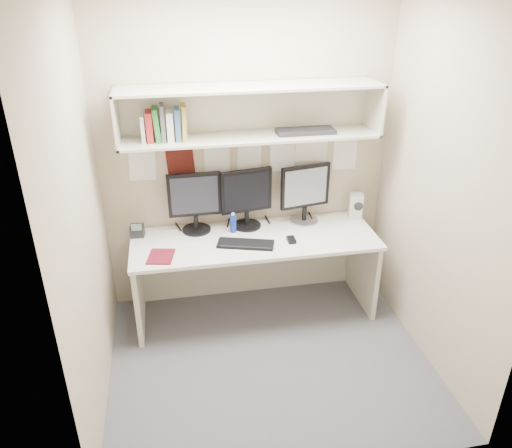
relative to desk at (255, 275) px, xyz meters
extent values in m
cube|color=#4D4C52|center=(0.00, -0.65, -0.37)|extent=(2.40, 2.00, 0.01)
cube|color=tan|center=(0.00, 0.35, 0.93)|extent=(2.40, 0.02, 2.60)
cube|color=tan|center=(0.00, -1.65, 0.93)|extent=(2.40, 0.02, 2.60)
cube|color=tan|center=(-1.20, -0.65, 0.93)|extent=(0.02, 2.00, 2.60)
cube|color=tan|center=(1.20, -0.65, 0.93)|extent=(0.02, 2.00, 2.60)
cube|color=silver|center=(0.00, -0.01, 0.35)|extent=(2.00, 0.70, 0.03)
cube|color=beige|center=(0.00, 0.32, -0.02)|extent=(1.96, 0.02, 0.70)
cube|color=beige|center=(0.00, 0.16, 1.16)|extent=(2.00, 0.38, 0.02)
cube|color=beige|center=(0.00, 0.16, 1.54)|extent=(2.00, 0.38, 0.02)
cube|color=beige|center=(0.00, 0.34, 1.35)|extent=(2.00, 0.02, 0.40)
cube|color=beige|center=(-0.99, 0.16, 1.35)|extent=(0.02, 0.38, 0.40)
cube|color=beige|center=(0.99, 0.16, 1.35)|extent=(0.02, 0.38, 0.40)
cylinder|color=black|center=(-0.46, 0.21, 0.37)|extent=(0.24, 0.24, 0.02)
cylinder|color=black|center=(-0.46, 0.21, 0.44)|extent=(0.04, 0.04, 0.12)
cube|color=black|center=(-0.46, 0.22, 0.69)|extent=(0.44, 0.04, 0.37)
cube|color=black|center=(-0.46, 0.20, 0.69)|extent=(0.38, 0.01, 0.32)
cylinder|color=black|center=(-0.03, 0.21, 0.37)|extent=(0.24, 0.24, 0.02)
cylinder|color=black|center=(-0.03, 0.21, 0.44)|extent=(0.04, 0.04, 0.12)
cube|color=black|center=(-0.03, 0.22, 0.69)|extent=(0.44, 0.10, 0.37)
cube|color=black|center=(-0.03, 0.20, 0.69)|extent=(0.38, 0.06, 0.32)
cylinder|color=#A5A5AA|center=(0.48, 0.21, 0.37)|extent=(0.24, 0.24, 0.02)
cylinder|color=black|center=(0.48, 0.21, 0.44)|extent=(0.04, 0.04, 0.12)
cube|color=black|center=(0.48, 0.22, 0.69)|extent=(0.44, 0.12, 0.37)
cube|color=#A4A4A9|center=(0.48, 0.20, 0.69)|extent=(0.38, 0.08, 0.32)
cube|color=black|center=(-0.09, -0.12, 0.37)|extent=(0.47, 0.28, 0.02)
cube|color=black|center=(0.28, -0.12, 0.38)|extent=(0.06, 0.10, 0.03)
cube|color=beige|center=(0.94, 0.21, 0.48)|extent=(0.14, 0.14, 0.22)
cylinder|color=black|center=(0.94, 0.15, 0.50)|extent=(0.08, 0.03, 0.08)
cylinder|color=navy|center=(-0.16, 0.13, 0.44)|extent=(0.05, 0.05, 0.16)
cylinder|color=white|center=(-0.16, 0.13, 0.52)|extent=(0.03, 0.03, 0.02)
cube|color=maroon|center=(-0.76, -0.18, 0.37)|extent=(0.23, 0.26, 0.01)
cube|color=black|center=(-0.94, 0.20, 0.41)|extent=(0.12, 0.10, 0.10)
cube|color=#4C6659|center=(-0.94, 0.15, 0.47)|extent=(0.08, 0.02, 0.05)
cube|color=beige|center=(-0.81, 0.16, 1.27)|extent=(0.03, 0.16, 0.20)
cube|color=#A71E20|center=(-0.76, 0.16, 1.29)|extent=(0.05, 0.16, 0.22)
cube|color=#27772F|center=(-0.71, 0.16, 1.30)|extent=(0.04, 0.16, 0.24)
cube|color=#55565A|center=(-0.66, 0.16, 1.31)|extent=(0.03, 0.16, 0.27)
cube|color=silver|center=(-0.61, 0.16, 1.28)|extent=(0.05, 0.16, 0.22)
cube|color=#365D88|center=(-0.55, 0.16, 1.29)|extent=(0.04, 0.16, 0.24)
cube|color=#AE953A|center=(-0.51, 0.16, 1.30)|extent=(0.03, 0.16, 0.26)
cube|color=black|center=(0.43, 0.14, 1.19)|extent=(0.46, 0.18, 0.03)
camera|label=1|loc=(-0.65, -3.53, 2.29)|focal=35.00mm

